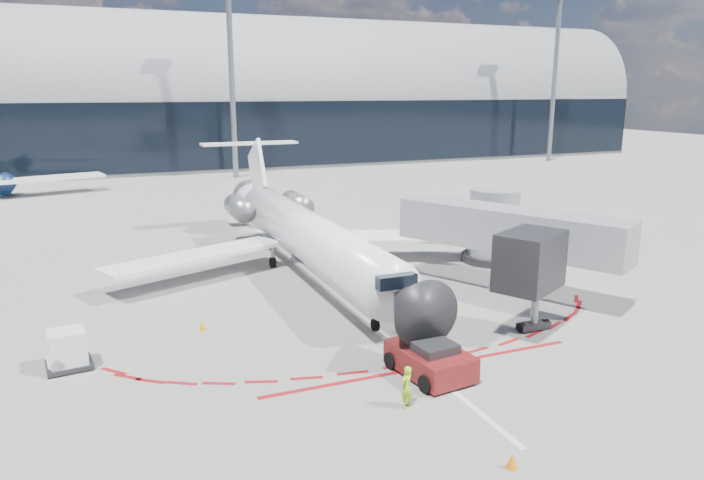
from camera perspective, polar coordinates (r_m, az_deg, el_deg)
name	(u,v)px	position (r m, az deg, el deg)	size (l,w,h in m)	color
ground	(328,288)	(36.14, -2.22, -4.34)	(260.00, 260.00, 0.00)	slate
apron_centerline	(316,278)	(37.94, -3.26, -3.47)	(0.25, 40.00, 0.01)	silver
apron_stop_bar	(425,367)	(26.36, 6.62, -11.42)	(14.00, 0.25, 0.01)	maroon
terminal_building	(175,107)	(98.04, -15.76, 11.54)	(150.00, 24.15, 24.00)	#96989B
jet_bridge	(504,233)	(37.28, 13.67, 0.63)	(10.03, 15.20, 4.90)	#909498
light_mast_centre	(232,78)	(82.07, -10.89, 14.29)	(0.70, 0.70, 25.00)	slate
light_mast_east	(554,80)	(104.46, 17.92, 13.68)	(0.70, 0.70, 25.00)	slate
regional_jet	(303,232)	(38.95, -4.51, 0.78)	(24.37, 30.05, 7.53)	white
pushback_tug	(430,360)	(25.53, 7.13, -10.74)	(2.74, 5.66, 1.44)	#540C14
ramp_worker	(406,387)	(22.98, 4.96, -13.16)	(0.57, 0.38, 1.57)	#9EE117
uld_container	(68,350)	(28.25, -24.42, -9.09)	(1.89, 1.66, 1.63)	black
safety_cone_left	(202,326)	(30.68, -13.44, -7.60)	(0.32, 0.32, 0.44)	orange
safety_cone_right	(512,461)	(20.50, 14.33, -18.86)	(0.36, 0.36, 0.50)	orange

